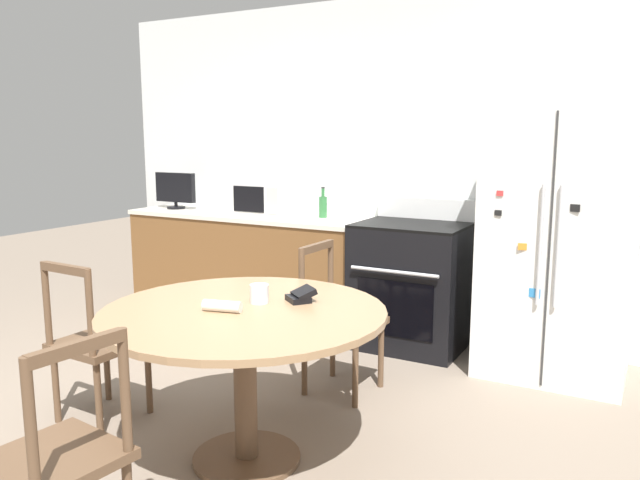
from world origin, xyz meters
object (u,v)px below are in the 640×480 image
Objects in this scene: dining_chair_left at (96,344)px; wallet at (301,296)px; oven_range at (412,284)px; countertop_tv at (175,189)px; refrigerator at (558,244)px; counter_bottle at (323,206)px; dining_chair_near at (58,461)px; candle_glass at (259,295)px; dining_chair_far at (339,322)px; microwave at (266,197)px.

dining_chair_left is 5.19× the size of wallet.
oven_range is 2.32m from countertop_tv.
counter_bottle is (-1.80, 0.14, 0.13)m from refrigerator.
countertop_tv reaches higher than dining_chair_near.
dining_chair_left is at bearing -97.26° from counter_bottle.
dining_chair_left reaches higher than candle_glass.
dining_chair_near is at bearing -93.92° from oven_range.
counter_bottle reaches higher than dining_chair_far.
countertop_tv reaches higher than microwave.
dining_chair_far is at bearing -24.62° from countertop_tv.
microwave is 2.88× the size of wallet.
dining_chair_near is (-1.20, -2.87, -0.43)m from refrigerator.
counter_bottle is at bearing 110.04° from candle_glass.
oven_range is 2.60× the size of countertop_tv.
refrigerator is 9.93× the size of wallet.
countertop_tv is 0.46× the size of dining_chair_near.
dining_chair_near is (-0.11, -1.93, 0.00)m from dining_chair_far.
oven_range reaches higher than dining_chair_left.
oven_range is 2.92m from dining_chair_near.
dining_chair_near reaches higher than wallet.
dining_chair_left is at bearing 49.74° from dining_chair_near.
refrigerator is 2.87m from dining_chair_left.
refrigerator is at bearing -0.63° from countertop_tv.
refrigerator is at bearing -4.43° from counter_bottle.
refrigerator is at bearing 45.58° from dining_chair_left.
counter_bottle reaches higher than dining_chair_left.
microwave is 0.96m from countertop_tv.
dining_chair_near is at bearing -95.54° from candle_glass.
dining_chair_far is (2.15, -0.98, -0.64)m from countertop_tv.
counter_bottle reaches higher than dining_chair_near.
microwave reaches higher than wallet.
dining_chair_far is (0.71, -1.09, -0.56)m from counter_bottle.
countertop_tv is at bearing -175.88° from counter_bottle.
dining_chair_near is at bearing -55.01° from countertop_tv.
microwave reaches higher than candle_glass.
countertop_tv is (-3.24, 0.04, 0.21)m from refrigerator.
oven_range reaches higher than dining_chair_near.
oven_range is at bearing 177.52° from refrigerator.
microwave is (-1.27, 0.01, 0.58)m from oven_range.
candle_glass is at bearing -69.96° from counter_bottle.
countertop_tv is at bearing 41.89° from dining_chair_near.
microwave is 2.20m from candle_glass.
counter_bottle is at bearing 18.09° from dining_chair_near.
candle_glass is at bearing 1.35° from dining_chair_near.
microwave is 0.56× the size of dining_chair_left.
refrigerator reaches higher than candle_glass.
refrigerator is 1.81m from counter_bottle.
microwave is at bearing 179.75° from oven_range.
wallet is at bearing -51.94° from microwave.
oven_range reaches higher than dining_chair_far.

